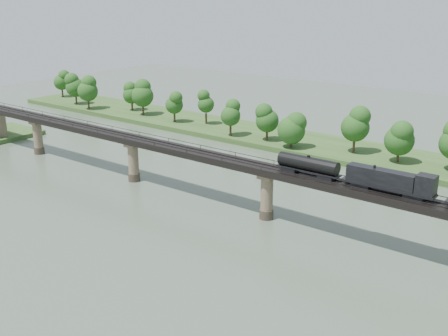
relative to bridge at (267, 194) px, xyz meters
The scene contains 5 objects.
ground 30.49m from the bridge, 90.00° to the right, with size 400.00×400.00×0.00m, color #3E4D3D.
far_bank 55.20m from the bridge, 90.00° to the left, with size 300.00×24.00×1.60m, color #2B4B1E.
bridge is the anchor object (origin of this frame).
bridge_superstructure 6.33m from the bridge, 90.00° to the left, with size 220.00×4.90×0.75m.
far_treeline 51.30m from the bridge, 99.23° to the left, with size 289.06×17.54×13.60m.
Camera 1 is at (59.97, -62.35, 46.44)m, focal length 45.00 mm.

